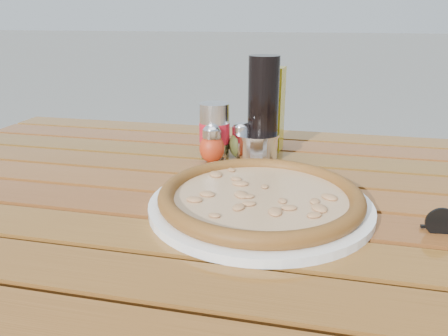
% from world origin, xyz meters
% --- Properties ---
extents(table, '(1.40, 0.90, 0.75)m').
position_xyz_m(table, '(0.00, -0.00, 0.67)').
color(table, '#3B230D').
rests_on(table, ground).
extents(plate, '(0.43, 0.43, 0.01)m').
position_xyz_m(plate, '(0.08, -0.08, 0.76)').
color(plate, white).
rests_on(plate, table).
extents(pizza, '(0.39, 0.39, 0.03)m').
position_xyz_m(pizza, '(0.08, -0.08, 0.77)').
color(pizza, beige).
rests_on(pizza, plate).
extents(pepper_shaker, '(0.06, 0.06, 0.08)m').
position_xyz_m(pepper_shaker, '(-0.05, 0.14, 0.79)').
color(pepper_shaker, red).
rests_on(pepper_shaker, table).
extents(oregano_shaker, '(0.05, 0.05, 0.08)m').
position_xyz_m(oregano_shaker, '(0.00, 0.18, 0.79)').
color(oregano_shaker, '#40451B').
rests_on(oregano_shaker, table).
extents(dark_bottle, '(0.07, 0.07, 0.22)m').
position_xyz_m(dark_bottle, '(0.05, 0.20, 0.86)').
color(dark_bottle, black).
rests_on(dark_bottle, table).
extents(soda_can, '(0.07, 0.07, 0.12)m').
position_xyz_m(soda_can, '(-0.06, 0.18, 0.81)').
color(soda_can, silver).
rests_on(soda_can, table).
extents(olive_oil_cruet, '(0.06, 0.06, 0.21)m').
position_xyz_m(olive_oil_cruet, '(0.06, 0.26, 0.85)').
color(olive_oil_cruet, gold).
rests_on(olive_oil_cruet, table).
extents(parmesan_tin, '(0.11, 0.11, 0.07)m').
position_xyz_m(parmesan_tin, '(0.04, 0.18, 0.78)').
color(parmesan_tin, white).
rests_on(parmesan_tin, table).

